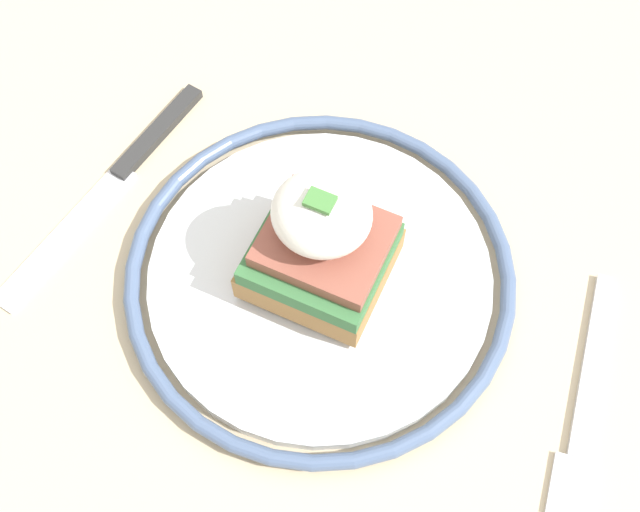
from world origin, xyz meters
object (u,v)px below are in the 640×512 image
at_px(plate, 320,276).
at_px(fork, 583,403).
at_px(knife, 120,174).
at_px(sandwich, 321,243).

bearing_deg(plate, fork, 177.12).
bearing_deg(knife, sandwich, 174.71).
xyz_separation_m(plate, sandwich, (-0.00, -0.00, 0.04)).
bearing_deg(sandwich, plate, 69.83).
xyz_separation_m(sandwich, knife, (0.16, -0.01, -0.05)).
height_order(sandwich, knife, sandwich).
bearing_deg(plate, knife, -5.66).
height_order(plate, knife, plate).
bearing_deg(plate, sandwich, -110.17).
bearing_deg(fork, knife, -4.19).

